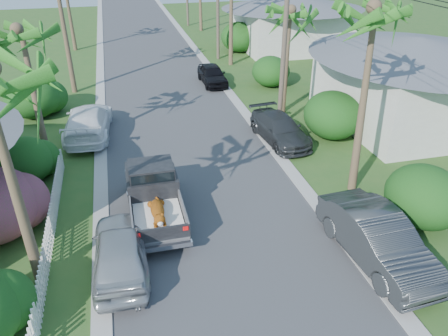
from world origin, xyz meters
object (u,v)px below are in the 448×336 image
object	(u,v)px
parked_car_lf	(88,122)
house_right_near	(411,84)
parked_car_rn	(378,239)
palm_l_b	(20,30)
parked_car_rf	(212,75)
utility_pole_b	(284,45)
parked_car_ln	(120,251)
palm_r_a	(378,9)
parked_car_rm	(280,129)
utility_pole_c	(218,2)
palm_r_b	(290,11)
pickup_truck	(153,191)
house_right_far	(292,25)

from	to	relation	value
parked_car_lf	house_right_near	bearing A→B (deg)	176.84
parked_car_lf	parked_car_rn	bearing A→B (deg)	131.04
palm_l_b	house_right_near	world-z (taller)	palm_l_b
parked_car_rf	house_right_near	bearing A→B (deg)	-46.05
parked_car_rf	utility_pole_b	world-z (taller)	utility_pole_b
parked_car_rf	parked_car_ln	size ratio (longest dim) A/B	0.91
palm_r_a	utility_pole_b	distance (m)	7.58
parked_car_rm	palm_r_a	size ratio (longest dim) A/B	0.54
parked_car_lf	utility_pole_b	size ratio (longest dim) A/B	0.62
parked_car_rn	utility_pole_c	size ratio (longest dim) A/B	0.57
parked_car_ln	palm_r_a	distance (m)	12.29
parked_car_rf	palm_r_b	bearing A→B (deg)	-65.93
parked_car_rm	parked_car_ln	world-z (taller)	parked_car_ln
palm_r_a	utility_pole_b	world-z (taller)	utility_pole_b
parked_car_rm	utility_pole_c	distance (m)	17.31
parked_car_rn	house_right_near	world-z (taller)	house_right_near
pickup_truck	house_right_far	size ratio (longest dim) A/B	0.57
house_right_far	utility_pole_c	xyz separation A→B (m)	(-7.40, -2.00, 2.48)
parked_car_lf	palm_r_a	size ratio (longest dim) A/B	0.64
parked_car_lf	utility_pole_c	xyz separation A→B (m)	(10.45, 13.69, 3.79)
house_right_near	utility_pole_c	world-z (taller)	utility_pole_c
pickup_truck	palm_l_b	bearing A→B (deg)	127.75
palm_r_b	house_right_near	distance (m)	7.99
parked_car_lf	palm_l_b	size ratio (longest dim) A/B	0.76
parked_car_lf	palm_l_b	bearing A→B (deg)	54.06
parked_car_rm	utility_pole_b	bearing A→B (deg)	63.79
palm_r_b	house_right_far	world-z (taller)	palm_r_b
parked_car_rf	pickup_truck	bearing A→B (deg)	-111.82
parked_car_lf	house_right_far	distance (m)	23.80
parked_car_rn	house_right_far	xyz separation A→B (m)	(8.23, 28.54, 1.27)
parked_car_rm	parked_car_ln	size ratio (longest dim) A/B	1.05
parked_car_rm	palm_r_b	distance (m)	6.74
parked_car_rn	parked_car_ln	size ratio (longest dim) A/B	1.17
parked_car_lf	utility_pole_c	size ratio (longest dim) A/B	0.62
house_right_far	utility_pole_b	distance (m)	18.71
pickup_truck	palm_r_b	bearing A→B (deg)	45.46
pickup_truck	house_right_near	bearing A→B (deg)	21.35
pickup_truck	parked_car_ln	bearing A→B (deg)	-115.03
parked_car_rn	parked_car_rf	distance (m)	19.96
parked_car_rf	palm_r_b	size ratio (longest dim) A/B	0.56
parked_car_rm	parked_car_rn	bearing A→B (deg)	-97.18
parked_car_lf	utility_pole_c	distance (m)	17.63
utility_pole_c	palm_r_a	bearing A→B (deg)	-88.18
pickup_truck	parked_car_rf	xyz separation A→B (m)	(5.80, 15.33, -0.33)
house_right_near	palm_r_b	bearing A→B (deg)	154.89
palm_r_b	house_right_far	bearing A→B (deg)	66.89
palm_r_b	house_right_far	distance (m)	16.75
parked_car_rf	parked_car_lf	distance (m)	11.02
palm_r_a	palm_r_b	xyz separation A→B (m)	(0.30, 9.00, -1.47)
pickup_truck	house_right_near	distance (m)	16.36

